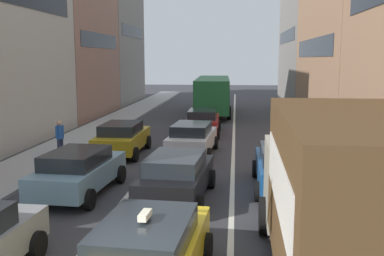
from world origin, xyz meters
name	(u,v)px	position (x,y,z in m)	size (l,w,h in m)	color
sidewalk_left	(95,131)	(-6.70, 20.00, 0.07)	(2.60, 64.00, 0.14)	#A2A2A2
lane_stripe_left	(177,133)	(-1.70, 20.00, 0.01)	(0.16, 60.00, 0.01)	silver
lane_stripe_right	(234,134)	(1.70, 20.00, 0.01)	(0.16, 60.00, 0.01)	silver
building_row_left	(25,32)	(-12.00, 22.50, 6.14)	(7.20, 43.90, 13.82)	#9E7556
building_row_right	(374,36)	(9.90, 21.81, 5.76)	(7.20, 43.90, 12.48)	gray
removalist_box_truck	(342,196)	(3.70, 1.95, 1.97)	(2.81, 7.74, 3.58)	#B7B29E
taxi_centre_lane_front	(148,253)	(0.16, 1.79, 0.80)	(2.30, 4.41, 1.66)	yellow
sedan_centre_lane_second	(177,175)	(-0.04, 7.44, 0.80)	(2.30, 4.41, 1.49)	black
wagon_left_lane_second	(79,171)	(-3.32, 7.75, 0.80)	(2.29, 4.41, 1.49)	#759EB7
hatchback_centre_lane_third	(192,138)	(-0.20, 14.15, 0.80)	(2.29, 4.41, 1.49)	silver
sedan_left_lane_third	(122,138)	(-3.46, 13.95, 0.80)	(2.06, 4.30, 1.49)	#B29319
coupe_centre_lane_fourth	(203,121)	(-0.13, 19.74, 0.80)	(2.11, 4.32, 1.49)	#A51E1E
sedan_right_lane_behind_truck	(284,166)	(3.45, 8.98, 0.80)	(2.09, 4.32, 1.49)	#194C8C
bus_mid_queue_primary	(213,92)	(-0.03, 29.58, 1.76)	(3.02, 10.57, 2.90)	#1E6033
pedestrian_mid_sidewalk	(60,136)	(-6.16, 13.23, 0.95)	(0.34, 0.52, 1.66)	#262D47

